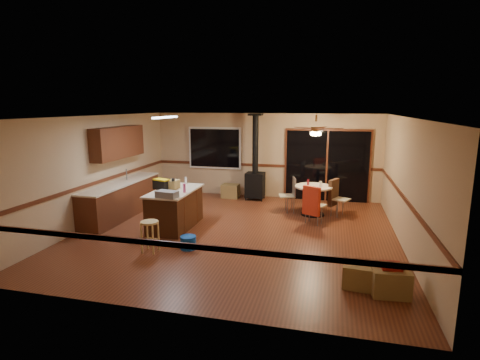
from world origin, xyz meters
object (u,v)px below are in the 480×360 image
(toolbox_black, at_px, (162,185))
(chair_near, at_px, (312,201))
(bar_stool, at_px, (150,236))
(wood_stove, at_px, (255,176))
(toolbox_grey, at_px, (167,194))
(dining_table, at_px, (313,195))
(blue_bucket, at_px, (188,242))
(box_corner_b, at_px, (358,276))
(box_under_window, at_px, (231,191))
(chair_left, at_px, (291,191))
(kitchen_island, at_px, (175,208))
(chair_right, at_px, (334,193))
(box_corner_a, at_px, (390,281))

(toolbox_black, xyz_separation_m, chair_near, (3.44, 0.94, -0.41))
(bar_stool, bearing_deg, wood_stove, 75.68)
(toolbox_grey, xyz_separation_m, chair_near, (2.98, 1.64, -0.37))
(wood_stove, height_order, dining_table, wood_stove)
(toolbox_grey, xyz_separation_m, blue_bucket, (0.66, -0.52, -0.84))
(toolbox_grey, height_order, toolbox_black, toolbox_black)
(box_corner_b, bearing_deg, box_under_window, 124.06)
(toolbox_black, relative_size, chair_left, 0.75)
(wood_stove, distance_m, chair_near, 2.79)
(bar_stool, bearing_deg, kitchen_island, 94.86)
(bar_stool, distance_m, box_corner_b, 3.93)
(kitchen_island, height_order, blue_bucket, kitchen_island)
(chair_right, bearing_deg, toolbox_grey, -143.05)
(bar_stool, distance_m, chair_right, 4.93)
(wood_stove, distance_m, box_corner_a, 6.17)
(chair_near, distance_m, box_under_window, 3.41)
(blue_bucket, bearing_deg, bar_stool, -155.74)
(bar_stool, height_order, chair_right, chair_right)
(wood_stove, relative_size, toolbox_grey, 5.52)
(chair_near, bearing_deg, bar_stool, -140.45)
(chair_left, height_order, box_corner_a, chair_left)
(bar_stool, relative_size, chair_left, 1.21)
(chair_left, xyz_separation_m, chair_near, (0.61, -0.99, 0.01))
(kitchen_island, xyz_separation_m, toolbox_black, (-0.32, -0.00, 0.55))
(toolbox_grey, distance_m, chair_near, 3.42)
(toolbox_grey, height_order, box_corner_b, toolbox_grey)
(toolbox_black, height_order, dining_table, toolbox_black)
(chair_left, distance_m, box_corner_a, 4.59)
(toolbox_black, distance_m, box_corner_a, 5.33)
(box_under_window, bearing_deg, chair_near, -39.70)
(bar_stool, xyz_separation_m, chair_left, (2.38, 3.45, 0.28))
(bar_stool, xyz_separation_m, box_under_window, (0.38, 4.63, -0.10))
(toolbox_black, distance_m, chair_near, 3.59)
(dining_table, relative_size, chair_near, 1.39)
(toolbox_grey, distance_m, box_corner_a, 4.65)
(blue_bucket, bearing_deg, chair_right, 48.01)
(bar_stool, distance_m, chair_near, 3.88)
(kitchen_island, distance_m, dining_table, 3.59)
(chair_left, height_order, box_corner_b, chair_left)
(bar_stool, relative_size, blue_bucket, 1.95)
(kitchen_island, height_order, box_corner_b, kitchen_island)
(toolbox_black, distance_m, bar_stool, 1.74)
(chair_near, height_order, box_corner_b, chair_near)
(toolbox_black, bearing_deg, box_corner_b, -25.67)
(dining_table, height_order, box_under_window, dining_table)
(chair_left, bearing_deg, box_under_window, 149.48)
(chair_near, height_order, box_corner_a, chair_near)
(bar_stool, bearing_deg, box_corner_a, -8.93)
(toolbox_grey, xyz_separation_m, box_corner_a, (4.33, -1.50, -0.76))
(toolbox_black, bearing_deg, box_under_window, 75.06)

